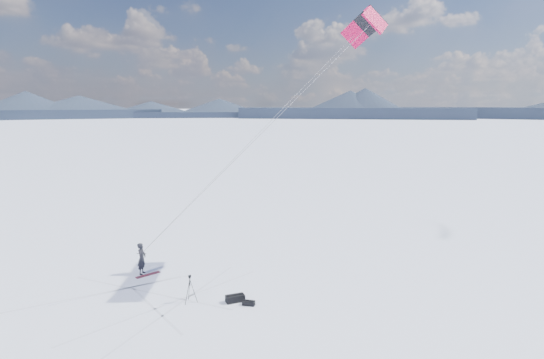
{
  "coord_description": "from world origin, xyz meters",
  "views": [
    {
      "loc": [
        5.97,
        -21.63,
        9.78
      ],
      "look_at": [
        5.35,
        3.75,
        5.55
      ],
      "focal_mm": 30.0,
      "sensor_mm": 36.0,
      "label": 1
    }
  ],
  "objects_px": {
    "snowboard": "(148,275)",
    "gear_bag_a": "(235,298)",
    "snowkiter": "(142,274)",
    "tripod": "(190,285)",
    "gear_bag_b": "(249,303)"
  },
  "relations": [
    {
      "from": "snowkiter",
      "to": "gear_bag_a",
      "type": "height_order",
      "value": "snowkiter"
    },
    {
      "from": "snowkiter",
      "to": "tripod",
      "type": "xyz_separation_m",
      "value": [
        3.58,
        -3.77,
        0.91
      ]
    },
    {
      "from": "snowkiter",
      "to": "snowboard",
      "type": "xyz_separation_m",
      "value": [
        0.39,
        -0.2,
        0.02
      ]
    },
    {
      "from": "snowboard",
      "to": "gear_bag_b",
      "type": "relative_size",
      "value": 2.27
    },
    {
      "from": "tripod",
      "to": "gear_bag_b",
      "type": "height_order",
      "value": "tripod"
    },
    {
      "from": "snowkiter",
      "to": "gear_bag_b",
      "type": "relative_size",
      "value": 2.85
    },
    {
      "from": "snowboard",
      "to": "gear_bag_a",
      "type": "bearing_deg",
      "value": -76.85
    },
    {
      "from": "snowboard",
      "to": "gear_bag_b",
      "type": "distance_m",
      "value": 7.24
    },
    {
      "from": "tripod",
      "to": "gear_bag_b",
      "type": "distance_m",
      "value": 3.05
    },
    {
      "from": "snowkiter",
      "to": "tripod",
      "type": "bearing_deg",
      "value": -131.58
    },
    {
      "from": "tripod",
      "to": "snowboard",
      "type": "bearing_deg",
      "value": 134.7
    },
    {
      "from": "snowboard",
      "to": "gear_bag_a",
      "type": "xyz_separation_m",
      "value": [
        5.42,
        -3.46,
        0.16
      ]
    },
    {
      "from": "gear_bag_a",
      "to": "gear_bag_b",
      "type": "relative_size",
      "value": 1.58
    },
    {
      "from": "snowboard",
      "to": "tripod",
      "type": "bearing_deg",
      "value": -92.47
    },
    {
      "from": "snowkiter",
      "to": "snowboard",
      "type": "relative_size",
      "value": 1.26
    }
  ]
}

